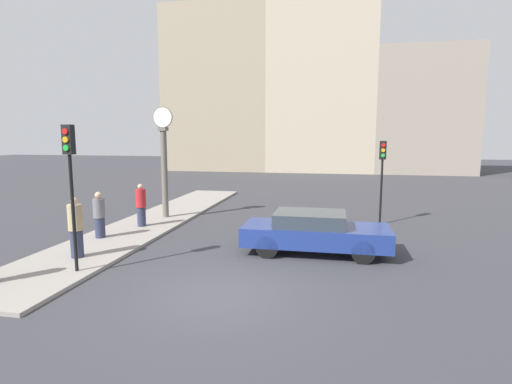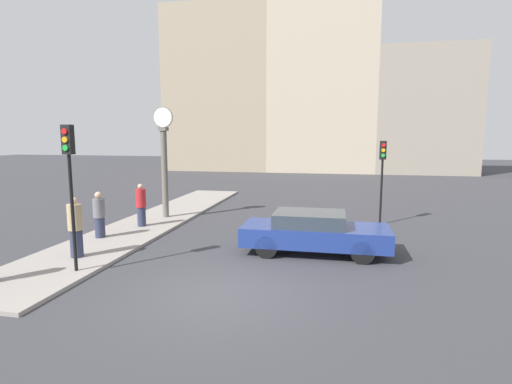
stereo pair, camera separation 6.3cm
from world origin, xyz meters
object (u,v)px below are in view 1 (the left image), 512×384
Objects in this scene: sedan_car at (314,232)px; pedestrian_red_top at (141,205)px; traffic_light_far at (382,165)px; pedestrian_tan_coat at (76,228)px; street_clock at (164,161)px; traffic_light_near at (70,168)px; pedestrian_grey_jacket at (99,215)px.

pedestrian_red_top is (-6.98, 2.06, 0.25)m from sedan_car.
pedestrian_tan_coat is (-9.39, -6.86, -1.52)m from traffic_light_far.
traffic_light_near is at bearing -84.87° from street_clock.
pedestrian_grey_jacket is (-7.57, 0.09, 0.22)m from sedan_car.
street_clock reaches higher than traffic_light_far.
traffic_light_far is (2.49, 4.71, 1.82)m from sedan_car.
pedestrian_grey_jacket is (-0.67, 2.24, -0.08)m from pedestrian_tan_coat.
sedan_car is 1.18× the size of traffic_light_near.
pedestrian_tan_coat is (-6.90, -2.15, 0.30)m from sedan_car.
traffic_light_near is 4.13m from pedestrian_grey_jacket.
pedestrian_tan_coat is at bearing -90.96° from street_clock.
pedestrian_tan_coat is (-0.10, -6.12, -1.60)m from street_clock.
traffic_light_far is 0.72× the size of street_clock.
sedan_car is 0.94× the size of street_clock.
traffic_light_near is 2.31m from pedestrian_tan_coat.
traffic_light_far is 11.72m from pedestrian_tan_coat.
street_clock is 2.84× the size of pedestrian_red_top.
sedan_car is at bearing 17.28° from pedestrian_tan_coat.
pedestrian_grey_jacket is 2.05m from pedestrian_red_top.
pedestrian_tan_coat reaches higher than pedestrian_red_top.
traffic_light_far reaches higher than pedestrian_tan_coat.
pedestrian_red_top reaches higher than pedestrian_grey_jacket.
pedestrian_tan_coat is at bearing -143.86° from traffic_light_far.
pedestrian_grey_jacket is at bearing 113.01° from traffic_light_near.
pedestrian_grey_jacket reaches higher than sedan_car.
traffic_light_near is 11.75m from traffic_light_far.
pedestrian_grey_jacket is at bearing 179.29° from sedan_car.
street_clock reaches higher than traffic_light_near.
traffic_light_near is 1.11× the size of traffic_light_far.
street_clock is 2.53m from pedestrian_red_top.
pedestrian_red_top is (0.59, 1.97, 0.04)m from pedestrian_grey_jacket.
traffic_light_far is 9.31m from street_clock.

